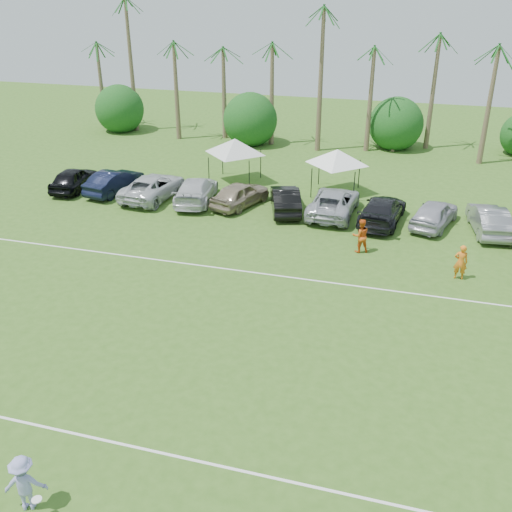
# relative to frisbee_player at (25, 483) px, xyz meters

# --- Properties ---
(ground) EXTENTS (120.00, 120.00, 0.00)m
(ground) POSITION_rel_frisbee_player_xyz_m (1.02, 0.74, -0.86)
(ground) COLOR #375E1C
(ground) RESTS_ON ground
(field_lines) EXTENTS (80.00, 12.10, 0.01)m
(field_lines) POSITION_rel_frisbee_player_xyz_m (1.02, 8.74, -0.85)
(field_lines) COLOR white
(field_lines) RESTS_ON ground
(palm_tree_0) EXTENTS (2.40, 2.40, 8.90)m
(palm_tree_0) POSITION_rel_frisbee_player_xyz_m (-20.98, 38.74, 6.62)
(palm_tree_0) COLOR brown
(palm_tree_0) RESTS_ON ground
(palm_tree_1) EXTENTS (2.40, 2.40, 9.90)m
(palm_tree_1) POSITION_rel_frisbee_player_xyz_m (-15.98, 38.74, 7.49)
(palm_tree_1) COLOR brown
(palm_tree_1) RESTS_ON ground
(palm_tree_2) EXTENTS (2.40, 2.40, 10.90)m
(palm_tree_2) POSITION_rel_frisbee_player_xyz_m (-10.98, 38.74, 8.35)
(palm_tree_2) COLOR brown
(palm_tree_2) RESTS_ON ground
(palm_tree_3) EXTENTS (2.40, 2.40, 11.90)m
(palm_tree_3) POSITION_rel_frisbee_player_xyz_m (-6.98, 38.74, 9.20)
(palm_tree_3) COLOR brown
(palm_tree_3) RESTS_ON ground
(palm_tree_4) EXTENTS (2.40, 2.40, 8.90)m
(palm_tree_4) POSITION_rel_frisbee_player_xyz_m (-2.98, 38.74, 6.62)
(palm_tree_4) COLOR brown
(palm_tree_4) RESTS_ON ground
(palm_tree_5) EXTENTS (2.40, 2.40, 9.90)m
(palm_tree_5) POSITION_rel_frisbee_player_xyz_m (1.02, 38.74, 7.49)
(palm_tree_5) COLOR brown
(palm_tree_5) RESTS_ON ground
(palm_tree_6) EXTENTS (2.40, 2.40, 10.90)m
(palm_tree_6) POSITION_rel_frisbee_player_xyz_m (5.02, 38.74, 8.35)
(palm_tree_6) COLOR brown
(palm_tree_6) RESTS_ON ground
(palm_tree_7) EXTENTS (2.40, 2.40, 11.90)m
(palm_tree_7) POSITION_rel_frisbee_player_xyz_m (9.02, 38.74, 9.20)
(palm_tree_7) COLOR brown
(palm_tree_7) RESTS_ON ground
(palm_tree_8) EXTENTS (2.40, 2.40, 8.90)m
(palm_tree_8) POSITION_rel_frisbee_player_xyz_m (14.02, 38.74, 6.62)
(palm_tree_8) COLOR brown
(palm_tree_8) RESTS_ON ground
(bush_tree_0) EXTENTS (4.00, 4.00, 4.00)m
(bush_tree_0) POSITION_rel_frisbee_player_xyz_m (-17.98, 39.74, 0.94)
(bush_tree_0) COLOR brown
(bush_tree_0) RESTS_ON ground
(bush_tree_1) EXTENTS (4.00, 4.00, 4.00)m
(bush_tree_1) POSITION_rel_frisbee_player_xyz_m (-4.98, 39.74, 0.94)
(bush_tree_1) COLOR brown
(bush_tree_1) RESTS_ON ground
(bush_tree_2) EXTENTS (4.00, 4.00, 4.00)m
(bush_tree_2) POSITION_rel_frisbee_player_xyz_m (7.02, 39.74, 0.94)
(bush_tree_2) COLOR brown
(bush_tree_2) RESTS_ON ground
(sideline_player_a) EXTENTS (0.64, 0.43, 1.73)m
(sideline_player_a) POSITION_rel_frisbee_player_xyz_m (11.50, 16.83, 0.01)
(sideline_player_a) COLOR orange
(sideline_player_a) RESTS_ON ground
(sideline_player_b) EXTENTS (1.07, 0.97, 1.81)m
(sideline_player_b) POSITION_rel_frisbee_player_xyz_m (6.64, 18.54, 0.05)
(sideline_player_b) COLOR #DC5818
(sideline_player_b) RESTS_ON ground
(canopy_tent_left) EXTENTS (4.41, 4.41, 3.57)m
(canopy_tent_left) POSITION_rel_frisbee_player_xyz_m (-3.06, 27.64, 2.20)
(canopy_tent_left) COLOR black
(canopy_tent_left) RESTS_ON ground
(canopy_tent_right) EXTENTS (4.23, 4.23, 3.43)m
(canopy_tent_right) POSITION_rel_frisbee_player_xyz_m (4.00, 27.32, 2.08)
(canopy_tent_right) COLOR black
(canopy_tent_right) RESTS_ON ground
(frisbee_player) EXTENTS (1.27, 1.00, 1.72)m
(frisbee_player) POSITION_rel_frisbee_player_xyz_m (0.00, 0.00, 0.00)
(frisbee_player) COLOR #9497D2
(frisbee_player) RESTS_ON ground
(parked_car_0) EXTENTS (2.24, 4.65, 1.53)m
(parked_car_0) POSITION_rel_frisbee_player_xyz_m (-12.99, 23.09, -0.09)
(parked_car_0) COLOR black
(parked_car_0) RESTS_ON ground
(parked_car_1) EXTENTS (2.38, 4.86, 1.53)m
(parked_car_1) POSITION_rel_frisbee_player_xyz_m (-10.08, 23.32, -0.09)
(parked_car_1) COLOR black
(parked_car_1) RESTS_ON ground
(parked_car_2) EXTENTS (2.90, 5.67, 1.53)m
(parked_car_2) POSITION_rel_frisbee_player_xyz_m (-7.17, 23.07, -0.09)
(parked_car_2) COLOR silver
(parked_car_2) RESTS_ON ground
(parked_car_3) EXTENTS (2.97, 5.55, 1.53)m
(parked_car_3) POSITION_rel_frisbee_player_xyz_m (-4.25, 23.18, -0.09)
(parked_car_3) COLOR silver
(parked_car_3) RESTS_ON ground
(parked_car_4) EXTENTS (3.18, 4.84, 1.53)m
(parked_car_4) POSITION_rel_frisbee_player_xyz_m (-1.34, 23.25, -0.09)
(parked_car_4) COLOR gray
(parked_car_4) RESTS_ON ground
(parked_car_5) EXTENTS (2.96, 4.92, 1.53)m
(parked_car_5) POSITION_rel_frisbee_player_xyz_m (1.57, 23.13, -0.09)
(parked_car_5) COLOR black
(parked_car_5) RESTS_ON ground
(parked_car_6) EXTENTS (2.73, 5.60, 1.53)m
(parked_car_6) POSITION_rel_frisbee_player_xyz_m (4.48, 23.41, -0.09)
(parked_car_6) COLOR #A7A9B1
(parked_car_6) RESTS_ON ground
(parked_car_7) EXTENTS (2.75, 5.49, 1.53)m
(parked_car_7) POSITION_rel_frisbee_player_xyz_m (7.40, 22.89, -0.09)
(parked_car_7) COLOR black
(parked_car_7) RESTS_ON ground
(parked_car_8) EXTENTS (3.04, 4.83, 1.53)m
(parked_car_8) POSITION_rel_frisbee_player_xyz_m (10.31, 23.19, -0.09)
(parked_car_8) COLOR #ABA9B6
(parked_car_8) RESTS_ON ground
(parked_car_9) EXTENTS (2.23, 4.82, 1.53)m
(parked_car_9) POSITION_rel_frisbee_player_xyz_m (13.22, 23.09, -0.09)
(parked_car_9) COLOR slate
(parked_car_9) RESTS_ON ground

